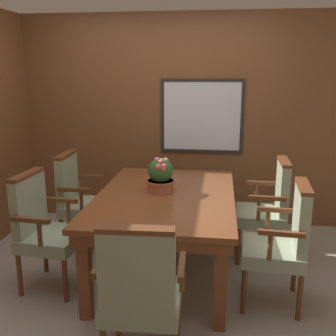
{
  "coord_description": "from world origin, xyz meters",
  "views": [
    {
      "loc": [
        0.63,
        -3.01,
        1.82
      ],
      "look_at": [
        0.18,
        0.42,
        0.95
      ],
      "focal_mm": 42.0,
      "sensor_mm": 36.0,
      "label": 1
    }
  ],
  "objects_px": {
    "chair_right_near": "(283,239)",
    "chair_right_far": "(269,205)",
    "dining_table": "(166,204)",
    "chair_left_far": "(79,196)",
    "chair_head_near": "(140,290)",
    "potted_plant": "(161,176)",
    "chair_left_near": "(43,226)"
  },
  "relations": [
    {
      "from": "dining_table",
      "to": "potted_plant",
      "type": "relative_size",
      "value": 5.55
    },
    {
      "from": "dining_table",
      "to": "potted_plant",
      "type": "bearing_deg",
      "value": 127.53
    },
    {
      "from": "dining_table",
      "to": "potted_plant",
      "type": "xyz_separation_m",
      "value": [
        -0.06,
        0.07,
        0.24
      ]
    },
    {
      "from": "chair_head_near",
      "to": "potted_plant",
      "type": "distance_m",
      "value": 1.37
    },
    {
      "from": "dining_table",
      "to": "chair_left_near",
      "type": "height_order",
      "value": "chair_left_near"
    },
    {
      "from": "chair_right_near",
      "to": "chair_right_far",
      "type": "xyz_separation_m",
      "value": [
        -0.02,
        0.79,
        0.0
      ]
    },
    {
      "from": "chair_left_far",
      "to": "chair_right_near",
      "type": "bearing_deg",
      "value": -113.33
    },
    {
      "from": "chair_right_near",
      "to": "dining_table",
      "type": "bearing_deg",
      "value": -107.36
    },
    {
      "from": "chair_right_near",
      "to": "chair_left_far",
      "type": "distance_m",
      "value": 2.1
    },
    {
      "from": "chair_right_near",
      "to": "chair_head_near",
      "type": "distance_m",
      "value": 1.28
    },
    {
      "from": "dining_table",
      "to": "chair_head_near",
      "type": "distance_m",
      "value": 1.25
    },
    {
      "from": "chair_left_far",
      "to": "chair_head_near",
      "type": "xyz_separation_m",
      "value": [
        0.98,
        -1.66,
        0.0
      ]
    },
    {
      "from": "dining_table",
      "to": "chair_right_far",
      "type": "distance_m",
      "value": 1.04
    },
    {
      "from": "chair_left_near",
      "to": "chair_right_far",
      "type": "xyz_separation_m",
      "value": [
        1.94,
        0.78,
        0.0
      ]
    },
    {
      "from": "potted_plant",
      "to": "chair_left_far",
      "type": "bearing_deg",
      "value": 159.16
    },
    {
      "from": "chair_right_near",
      "to": "chair_left_far",
      "type": "xyz_separation_m",
      "value": [
        -1.93,
        0.81,
        0.0
      ]
    },
    {
      "from": "chair_right_near",
      "to": "chair_head_near",
      "type": "bearing_deg",
      "value": -43.57
    },
    {
      "from": "chair_left_near",
      "to": "potted_plant",
      "type": "bearing_deg",
      "value": -59.44
    },
    {
      "from": "dining_table",
      "to": "chair_left_near",
      "type": "bearing_deg",
      "value": -159.23
    },
    {
      "from": "chair_right_far",
      "to": "chair_left_far",
      "type": "bearing_deg",
      "value": -88.9
    },
    {
      "from": "chair_right_near",
      "to": "chair_left_far",
      "type": "relative_size",
      "value": 1.0
    },
    {
      "from": "chair_left_far",
      "to": "potted_plant",
      "type": "xyz_separation_m",
      "value": [
        0.91,
        -0.34,
        0.35
      ]
    },
    {
      "from": "chair_left_near",
      "to": "chair_right_far",
      "type": "distance_m",
      "value": 2.09
    },
    {
      "from": "potted_plant",
      "to": "dining_table",
      "type": "bearing_deg",
      "value": -52.47
    },
    {
      "from": "chair_right_near",
      "to": "chair_right_far",
      "type": "height_order",
      "value": "same"
    },
    {
      "from": "dining_table",
      "to": "chair_right_far",
      "type": "height_order",
      "value": "chair_right_far"
    },
    {
      "from": "chair_right_near",
      "to": "potted_plant",
      "type": "bearing_deg",
      "value": -109.76
    },
    {
      "from": "chair_head_near",
      "to": "potted_plant",
      "type": "relative_size",
      "value": 3.13
    },
    {
      "from": "chair_left_near",
      "to": "chair_left_far",
      "type": "xyz_separation_m",
      "value": [
        0.03,
        0.79,
        0.0
      ]
    },
    {
      "from": "chair_left_near",
      "to": "dining_table",
      "type": "bearing_deg",
      "value": -64.37
    },
    {
      "from": "chair_right_far",
      "to": "chair_left_far",
      "type": "distance_m",
      "value": 1.91
    },
    {
      "from": "dining_table",
      "to": "chair_left_far",
      "type": "bearing_deg",
      "value": 156.5
    }
  ]
}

